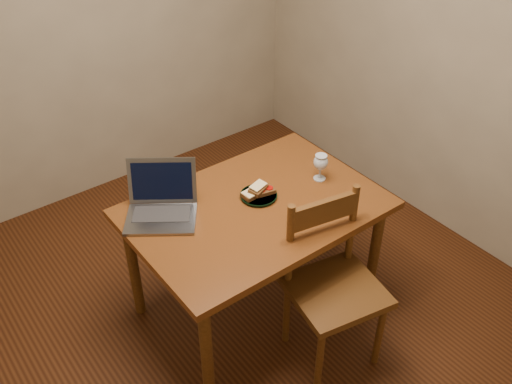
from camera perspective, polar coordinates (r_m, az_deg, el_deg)
floor at (r=3.50m, az=-2.37°, el=-11.00°), size 3.20×3.20×0.02m
back_wall at (r=4.01m, az=-16.89°, el=16.60°), size 3.20×0.02×2.60m
right_wall at (r=3.75m, az=18.33°, el=14.94°), size 0.02×3.20×2.60m
table at (r=3.03m, az=-0.07°, el=-2.69°), size 1.30×0.90×0.74m
chair at (r=2.91m, az=7.81°, el=-8.67°), size 0.52×0.50×0.48m
plate at (r=3.03m, az=0.27°, el=-0.38°), size 0.20×0.20×0.02m
sandwich_cheese at (r=3.00m, az=-0.34°, el=-0.13°), size 0.11×0.07×0.03m
sandwich_tomato at (r=3.03m, az=0.95°, el=0.16°), size 0.11×0.08×0.03m
sandwich_top at (r=3.00m, az=0.22°, el=0.40°), size 0.12×0.10×0.03m
milk_glass at (r=3.15m, az=6.45°, el=2.49°), size 0.08×0.08×0.16m
laptop at (r=2.94m, az=-9.43°, el=-0.86°), size 0.47×0.47×0.25m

